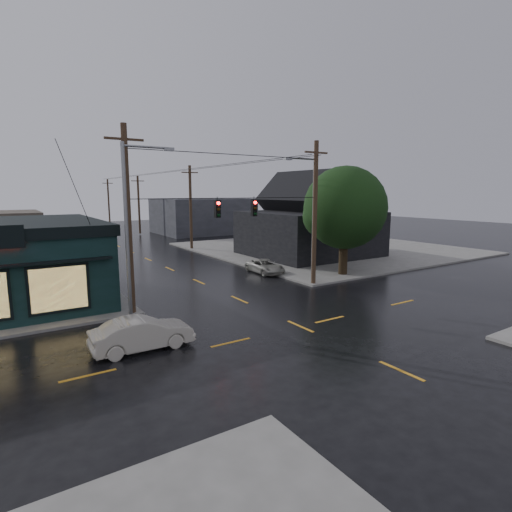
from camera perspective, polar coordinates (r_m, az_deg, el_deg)
ground_plane at (r=20.45m, az=6.34°, el=-9.96°), size 160.00×160.00×0.00m
sidewalk_ne at (r=48.02m, az=9.77°, el=1.12°), size 28.00×28.00×0.15m
ne_building at (r=42.05m, az=7.67°, el=6.07°), size 12.60×11.60×8.75m
corner_tree at (r=32.25m, az=12.59°, el=6.71°), size 6.51×6.51×8.55m
utility_pole_nw at (r=23.16m, az=-17.15°, el=-8.02°), size 2.00×0.32×10.15m
utility_pole_ne at (r=29.26m, az=8.17°, el=-4.13°), size 2.00×0.32×10.15m
utility_pole_far_a at (r=47.32m, az=-9.16°, el=0.93°), size 2.00×0.32×9.65m
utility_pole_far_b at (r=66.00m, az=-16.21°, el=2.99°), size 2.00×0.32×9.15m
utility_pole_far_c at (r=85.28m, az=-20.13°, el=4.11°), size 2.00×0.32×9.15m
span_signal_assembly at (r=24.76m, az=-2.86°, el=6.88°), size 13.00×0.48×1.23m
streetlight_nw at (r=22.44m, az=-17.40°, el=-8.59°), size 5.40×0.30×9.15m
streetlight_ne at (r=30.10m, az=8.01°, el=-3.75°), size 5.40×0.30×9.15m
bg_building_east at (r=66.37m, az=-7.66°, el=5.73°), size 14.00×12.00×5.60m
sedan_cream at (r=17.98m, az=-15.91°, el=-10.61°), size 4.29×1.56×1.41m
suv_silver at (r=33.08m, az=1.31°, el=-1.50°), size 2.02×4.12×1.13m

